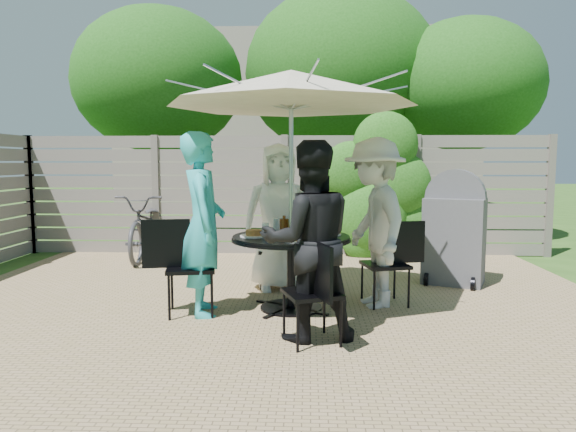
{
  "coord_description": "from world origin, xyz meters",
  "views": [
    {
      "loc": [
        0.37,
        -4.87,
        1.43
      ],
      "look_at": [
        0.17,
        0.19,
        0.9
      ],
      "focal_mm": 32.0,
      "sensor_mm": 36.0,
      "label": 1
    }
  ],
  "objects_px": {
    "person_back": "(278,217)",
    "bicycle": "(148,226)",
    "umbrella": "(291,88)",
    "chair_back": "(277,264)",
    "plate_back": "(285,228)",
    "glass_left": "(265,231)",
    "chair_left": "(190,287)",
    "glass_right": "(315,227)",
    "person_front": "(309,242)",
    "glass_back": "(276,225)",
    "coffee_cup": "(297,226)",
    "patio_table": "(291,259)",
    "chair_front": "(312,314)",
    "person_right": "(374,223)",
    "plate_front": "(298,239)",
    "plate_left": "(254,234)",
    "plate_right": "(328,232)",
    "syrup_jug": "(284,227)",
    "person_left": "(203,225)",
    "chair_right": "(386,281)"
  },
  "relations": [
    {
      "from": "person_back",
      "to": "bicycle",
      "type": "relative_size",
      "value": 0.89
    },
    {
      "from": "umbrella",
      "to": "chair_back",
      "type": "bearing_deg",
      "value": 101.72
    },
    {
      "from": "plate_back",
      "to": "glass_left",
      "type": "relative_size",
      "value": 1.86
    },
    {
      "from": "chair_left",
      "to": "glass_left",
      "type": "bearing_deg",
      "value": -7.88
    },
    {
      "from": "chair_left",
      "to": "glass_right",
      "type": "bearing_deg",
      "value": 5.47
    },
    {
      "from": "chair_left",
      "to": "person_front",
      "type": "height_order",
      "value": "person_front"
    },
    {
      "from": "person_front",
      "to": "glass_back",
      "type": "relative_size",
      "value": 11.48
    },
    {
      "from": "glass_back",
      "to": "coffee_cup",
      "type": "xyz_separation_m",
      "value": [
        0.21,
        0.0,
        -0.01
      ]
    },
    {
      "from": "chair_back",
      "to": "chair_left",
      "type": "relative_size",
      "value": 0.97
    },
    {
      "from": "glass_right",
      "to": "person_back",
      "type": "bearing_deg",
      "value": 121.52
    },
    {
      "from": "chair_back",
      "to": "umbrella",
      "type": "bearing_deg",
      "value": 6.48
    },
    {
      "from": "patio_table",
      "to": "chair_left",
      "type": "relative_size",
      "value": 1.45
    },
    {
      "from": "chair_front",
      "to": "person_front",
      "type": "height_order",
      "value": "person_front"
    },
    {
      "from": "chair_back",
      "to": "plate_back",
      "type": "distance_m",
      "value": 0.78
    },
    {
      "from": "glass_back",
      "to": "glass_left",
      "type": "bearing_deg",
      "value": -101.18
    },
    {
      "from": "person_right",
      "to": "glass_right",
      "type": "height_order",
      "value": "person_right"
    },
    {
      "from": "plate_front",
      "to": "bicycle",
      "type": "distance_m",
      "value": 3.76
    },
    {
      "from": "plate_back",
      "to": "plate_left",
      "type": "xyz_separation_m",
      "value": [
        -0.28,
        -0.43,
        0.0
      ]
    },
    {
      "from": "plate_front",
      "to": "chair_front",
      "type": "bearing_deg",
      "value": -78.0
    },
    {
      "from": "person_back",
      "to": "person_right",
      "type": "height_order",
      "value": "person_right"
    },
    {
      "from": "person_back",
      "to": "chair_front",
      "type": "bearing_deg",
      "value": -89.94
    },
    {
      "from": "chair_front",
      "to": "plate_back",
      "type": "distance_m",
      "value": 1.42
    },
    {
      "from": "umbrella",
      "to": "plate_right",
      "type": "distance_m",
      "value": 1.41
    },
    {
      "from": "chair_back",
      "to": "plate_front",
      "type": "relative_size",
      "value": 3.39
    },
    {
      "from": "person_right",
      "to": "syrup_jug",
      "type": "height_order",
      "value": "person_right"
    },
    {
      "from": "plate_back",
      "to": "plate_right",
      "type": "relative_size",
      "value": 1.0
    },
    {
      "from": "glass_back",
      "to": "syrup_jug",
      "type": "bearing_deg",
      "value": -66.09
    },
    {
      "from": "chair_back",
      "to": "person_back",
      "type": "distance_m",
      "value": 0.57
    },
    {
      "from": "chair_back",
      "to": "glass_back",
      "type": "height_order",
      "value": "chair_back"
    },
    {
      "from": "glass_left",
      "to": "glass_back",
      "type": "bearing_deg",
      "value": 78.82
    },
    {
      "from": "person_left",
      "to": "chair_front",
      "type": "xyz_separation_m",
      "value": [
        1.01,
        -0.77,
        -0.6
      ]
    },
    {
      "from": "chair_right",
      "to": "person_front",
      "type": "bearing_deg",
      "value": 39.18
    },
    {
      "from": "glass_back",
      "to": "glass_left",
      "type": "height_order",
      "value": "same"
    },
    {
      "from": "glass_right",
      "to": "bicycle",
      "type": "distance_m",
      "value": 3.48
    },
    {
      "from": "syrup_jug",
      "to": "chair_right",
      "type": "bearing_deg",
      "value": 9.05
    },
    {
      "from": "person_left",
      "to": "plate_right",
      "type": "xyz_separation_m",
      "value": [
        1.16,
        0.24,
        -0.1
      ]
    },
    {
      "from": "chair_left",
      "to": "plate_back",
      "type": "xyz_separation_m",
      "value": [
        0.87,
        0.55,
        0.48
      ]
    },
    {
      "from": "person_left",
      "to": "bicycle",
      "type": "bearing_deg",
      "value": 14.95
    },
    {
      "from": "patio_table",
      "to": "chair_front",
      "type": "bearing_deg",
      "value": -78.07
    },
    {
      "from": "plate_left",
      "to": "plate_right",
      "type": "xyz_separation_m",
      "value": [
        0.7,
        0.15,
        0.0
      ]
    },
    {
      "from": "chair_left",
      "to": "coffee_cup",
      "type": "relative_size",
      "value": 7.61
    },
    {
      "from": "person_left",
      "to": "chair_right",
      "type": "height_order",
      "value": "person_left"
    },
    {
      "from": "person_back",
      "to": "plate_front",
      "type": "relative_size",
      "value": 6.33
    },
    {
      "from": "patio_table",
      "to": "person_back",
      "type": "relative_size",
      "value": 0.8
    },
    {
      "from": "plate_front",
      "to": "syrup_jug",
      "type": "relative_size",
      "value": 1.62
    },
    {
      "from": "glass_left",
      "to": "syrup_jug",
      "type": "xyz_separation_m",
      "value": [
        0.16,
        0.19,
        0.01
      ]
    },
    {
      "from": "person_left",
      "to": "glass_left",
      "type": "xyz_separation_m",
      "value": [
        0.58,
        0.01,
        -0.05
      ]
    },
    {
      "from": "chair_left",
      "to": "person_right",
      "type": "bearing_deg",
      "value": 0.58
    },
    {
      "from": "chair_right",
      "to": "chair_back",
      "type": "bearing_deg",
      "value": -46.6
    },
    {
      "from": "person_front",
      "to": "person_right",
      "type": "height_order",
      "value": "person_right"
    }
  ]
}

